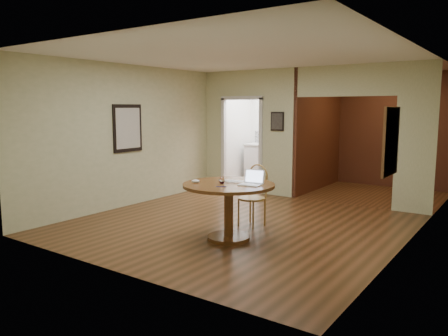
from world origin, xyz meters
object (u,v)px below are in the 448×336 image
Objects in this scene: dining_table at (229,198)px; open_laptop at (252,181)px; closed_laptop at (233,182)px; chair at (254,192)px.

open_laptop is at bearing 18.72° from dining_table.
dining_table is 4.49× the size of closed_laptop.
chair is 0.93m from open_laptop.
chair reaches higher than closed_laptop.
dining_table is 0.44m from open_laptop.
closed_laptop is (-0.32, -0.01, -0.05)m from open_laptop.
dining_table is 1.32× the size of chair.
open_laptop is 0.32m from closed_laptop.
chair is at bearing 77.36° from closed_laptop.
closed_laptop is at bearing 85.68° from dining_table.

